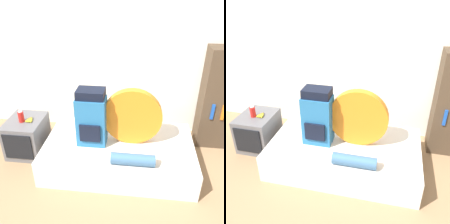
% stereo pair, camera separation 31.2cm
% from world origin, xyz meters
% --- Properties ---
extents(ground_plane, '(16.00, 16.00, 0.00)m').
position_xyz_m(ground_plane, '(0.00, 0.00, 0.00)').
color(ground_plane, '#997551').
extents(wall_back, '(8.00, 0.05, 2.60)m').
position_xyz_m(wall_back, '(0.00, 1.71, 1.30)').
color(wall_back, silver).
rests_on(wall_back, ground_plane).
extents(bed, '(1.97, 1.15, 0.37)m').
position_xyz_m(bed, '(-0.02, 0.70, 0.18)').
color(bed, silver).
rests_on(bed, ground_plane).
extents(backpack, '(0.37, 0.29, 0.75)m').
position_xyz_m(backpack, '(-0.37, 0.66, 0.74)').
color(backpack, '#23669E').
rests_on(backpack, bed).
extents(tent_bag, '(0.75, 0.11, 0.75)m').
position_xyz_m(tent_bag, '(0.14, 0.74, 0.75)').
color(tent_bag, orange).
rests_on(tent_bag, bed).
extents(sleeping_roll, '(0.52, 0.14, 0.14)m').
position_xyz_m(sleeping_roll, '(0.18, 0.27, 0.44)').
color(sleeping_roll, '#3D668E').
rests_on(sleeping_roll, bed).
extents(television, '(0.50, 0.61, 0.53)m').
position_xyz_m(television, '(-1.38, 0.84, 0.26)').
color(television, '#5B5B60').
rests_on(television, ground_plane).
extents(canister, '(0.08, 0.08, 0.17)m').
position_xyz_m(canister, '(-1.40, 0.80, 0.61)').
color(canister, red).
rests_on(canister, television).
extents(banana_bunch, '(0.11, 0.14, 0.03)m').
position_xyz_m(banana_bunch, '(-1.29, 0.84, 0.54)').
color(banana_bunch, yellow).
rests_on(banana_bunch, television).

